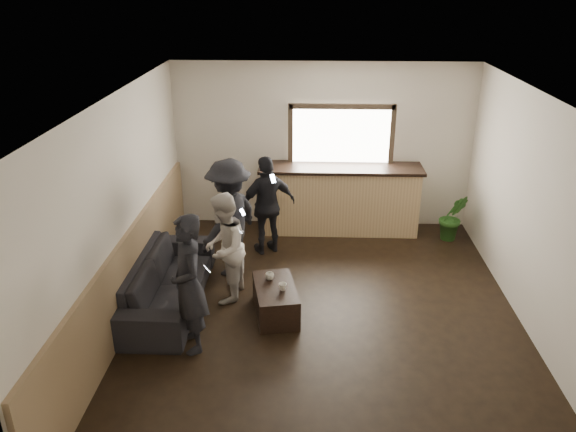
{
  "coord_description": "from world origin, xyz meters",
  "views": [
    {
      "loc": [
        -0.21,
        -6.16,
        4.06
      ],
      "look_at": [
        -0.48,
        0.4,
        1.23
      ],
      "focal_mm": 35.0,
      "sensor_mm": 36.0,
      "label": 1
    }
  ],
  "objects_px": {
    "person_a": "(189,284)",
    "person_c": "(230,218)",
    "cup_a": "(270,276)",
    "potted_plant": "(453,217)",
    "sofa": "(167,281)",
    "person_d": "(268,205)",
    "bar_counter": "(340,195)",
    "cup_b": "(283,287)",
    "coffee_table": "(275,300)",
    "person_b": "(224,248)"
  },
  "relations": [
    {
      "from": "coffee_table",
      "to": "person_a",
      "type": "relative_size",
      "value": 0.54
    },
    {
      "from": "person_d",
      "to": "person_c",
      "type": "bearing_deg",
      "value": 27.84
    },
    {
      "from": "potted_plant",
      "to": "person_a",
      "type": "height_order",
      "value": "person_a"
    },
    {
      "from": "person_b",
      "to": "person_d",
      "type": "bearing_deg",
      "value": 168.55
    },
    {
      "from": "potted_plant",
      "to": "person_a",
      "type": "distance_m",
      "value": 4.84
    },
    {
      "from": "coffee_table",
      "to": "person_c",
      "type": "xyz_separation_m",
      "value": [
        -0.72,
        1.09,
        0.67
      ]
    },
    {
      "from": "sofa",
      "to": "person_d",
      "type": "xyz_separation_m",
      "value": [
        1.23,
        1.59,
        0.45
      ]
    },
    {
      "from": "potted_plant",
      "to": "person_b",
      "type": "xyz_separation_m",
      "value": [
        -3.47,
        -1.99,
        0.35
      ]
    },
    {
      "from": "person_d",
      "to": "cup_a",
      "type": "bearing_deg",
      "value": 67.5
    },
    {
      "from": "coffee_table",
      "to": "cup_b",
      "type": "distance_m",
      "value": 0.28
    },
    {
      "from": "cup_a",
      "to": "person_b",
      "type": "xyz_separation_m",
      "value": [
        -0.61,
        0.19,
        0.31
      ]
    },
    {
      "from": "cup_a",
      "to": "person_c",
      "type": "distance_m",
      "value": 1.18
    },
    {
      "from": "bar_counter",
      "to": "person_d",
      "type": "xyz_separation_m",
      "value": [
        -1.15,
        -0.87,
        0.14
      ]
    },
    {
      "from": "coffee_table",
      "to": "person_c",
      "type": "distance_m",
      "value": 1.46
    },
    {
      "from": "bar_counter",
      "to": "person_d",
      "type": "height_order",
      "value": "bar_counter"
    },
    {
      "from": "person_a",
      "to": "person_c",
      "type": "bearing_deg",
      "value": 147.33
    },
    {
      "from": "cup_b",
      "to": "person_a",
      "type": "relative_size",
      "value": 0.06
    },
    {
      "from": "cup_a",
      "to": "person_d",
      "type": "height_order",
      "value": "person_d"
    },
    {
      "from": "coffee_table",
      "to": "cup_a",
      "type": "distance_m",
      "value": 0.31
    },
    {
      "from": "person_c",
      "to": "person_b",
      "type": "bearing_deg",
      "value": 29.75
    },
    {
      "from": "person_b",
      "to": "person_c",
      "type": "distance_m",
      "value": 0.73
    },
    {
      "from": "person_a",
      "to": "cup_a",
      "type": "bearing_deg",
      "value": 111.1
    },
    {
      "from": "sofa",
      "to": "person_d",
      "type": "height_order",
      "value": "person_d"
    },
    {
      "from": "cup_b",
      "to": "person_b",
      "type": "bearing_deg",
      "value": 150.67
    },
    {
      "from": "person_c",
      "to": "potted_plant",
      "type": "bearing_deg",
      "value": 138.14
    },
    {
      "from": "sofa",
      "to": "potted_plant",
      "type": "distance_m",
      "value": 4.74
    },
    {
      "from": "sofa",
      "to": "potted_plant",
      "type": "xyz_separation_m",
      "value": [
        4.23,
        2.14,
        0.07
      ]
    },
    {
      "from": "bar_counter",
      "to": "person_c",
      "type": "height_order",
      "value": "bar_counter"
    },
    {
      "from": "sofa",
      "to": "person_a",
      "type": "relative_size",
      "value": 1.36
    },
    {
      "from": "bar_counter",
      "to": "coffee_table",
      "type": "bearing_deg",
      "value": -109.18
    },
    {
      "from": "sofa",
      "to": "person_d",
      "type": "distance_m",
      "value": 2.06
    },
    {
      "from": "coffee_table",
      "to": "person_a",
      "type": "xyz_separation_m",
      "value": [
        -0.93,
        -0.73,
        0.64
      ]
    },
    {
      "from": "cup_b",
      "to": "person_a",
      "type": "height_order",
      "value": "person_a"
    },
    {
      "from": "cup_b",
      "to": "person_d",
      "type": "relative_size",
      "value": 0.06
    },
    {
      "from": "bar_counter",
      "to": "potted_plant",
      "type": "distance_m",
      "value": 1.89
    },
    {
      "from": "bar_counter",
      "to": "cup_b",
      "type": "bearing_deg",
      "value": -106.77
    },
    {
      "from": "sofa",
      "to": "person_a",
      "type": "height_order",
      "value": "person_a"
    },
    {
      "from": "person_d",
      "to": "coffee_table",
      "type": "bearing_deg",
      "value": 69.69
    },
    {
      "from": "coffee_table",
      "to": "potted_plant",
      "type": "height_order",
      "value": "potted_plant"
    },
    {
      "from": "cup_a",
      "to": "potted_plant",
      "type": "xyz_separation_m",
      "value": [
        2.86,
        2.17,
        -0.05
      ]
    },
    {
      "from": "bar_counter",
      "to": "potted_plant",
      "type": "height_order",
      "value": "bar_counter"
    },
    {
      "from": "person_d",
      "to": "sofa",
      "type": "bearing_deg",
      "value": 24.68
    },
    {
      "from": "bar_counter",
      "to": "person_c",
      "type": "xyz_separation_m",
      "value": [
        -1.64,
        -1.57,
        0.23
      ]
    },
    {
      "from": "bar_counter",
      "to": "person_a",
      "type": "distance_m",
      "value": 3.87
    },
    {
      "from": "coffee_table",
      "to": "cup_a",
      "type": "bearing_deg",
      "value": 115.75
    },
    {
      "from": "cup_b",
      "to": "person_a",
      "type": "distance_m",
      "value": 1.28
    },
    {
      "from": "coffee_table",
      "to": "person_a",
      "type": "distance_m",
      "value": 1.35
    },
    {
      "from": "person_b",
      "to": "person_c",
      "type": "height_order",
      "value": "person_c"
    },
    {
      "from": "bar_counter",
      "to": "cup_b",
      "type": "relative_size",
      "value": 27.3
    },
    {
      "from": "person_c",
      "to": "cup_a",
      "type": "bearing_deg",
      "value": 63.0
    }
  ]
}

